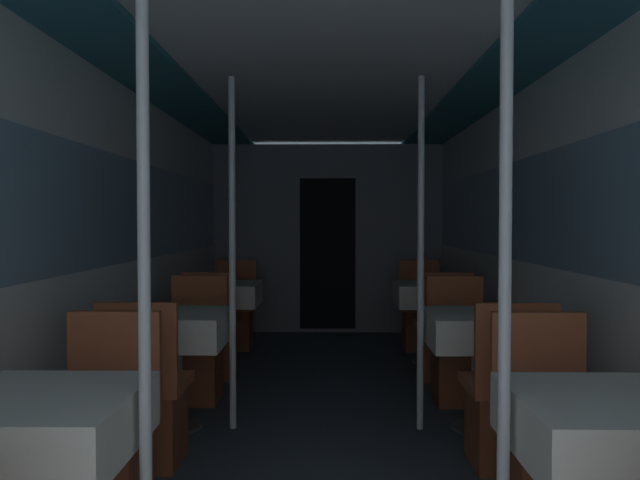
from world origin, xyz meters
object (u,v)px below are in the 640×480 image
(chair_left_far_2, at_px, (234,321))
(support_pole_right_0, at_px, (505,284))
(chair_right_near_1, at_px, (507,414))
(chair_right_far_1, at_px, (459,362))
(dining_table_left_2, at_px, (224,296))
(chair_right_near_2, at_px, (443,344))
(dining_table_right_1, at_px, (479,332))
(support_pole_left_1, at_px, (232,254))
(support_pole_left_0, at_px, (144,283))
(chair_left_near_1, at_px, (147,412))
(dining_table_left_0, at_px, (35,431))
(dining_table_left_1, at_px, (174,332))
(chair_left_far_1, at_px, (195,361))
(chair_left_near_2, at_px, (212,344))
(dining_table_right_2, at_px, (431,297))
(chair_right_far_2, at_px, (421,321))
(chair_right_far_0, at_px, (550,461))
(dining_table_right_0, at_px, (617,434))
(chair_left_far_0, at_px, (102,458))

(chair_left_far_2, distance_m, support_pole_right_0, 4.58)
(chair_right_near_1, distance_m, chair_right_far_1, 1.19)
(dining_table_left_2, distance_m, chair_right_far_1, 2.27)
(chair_right_near_2, bearing_deg, dining_table_right_1, -90.00)
(support_pole_left_1, bearing_deg, support_pole_left_0, -90.00)
(chair_left_near_1, bearing_deg, dining_table_left_0, -90.00)
(dining_table_left_1, height_order, chair_left_far_1, chair_left_far_1)
(chair_left_far_2, bearing_deg, chair_left_far_1, 90.00)
(chair_left_near_2, distance_m, chair_right_near_2, 1.88)
(dining_table_left_2, bearing_deg, support_pole_left_1, -78.78)
(support_pole_left_0, height_order, dining_table_right_2, support_pole_left_0)
(chair_right_far_2, bearing_deg, chair_right_far_1, 90.00)
(chair_right_far_0, distance_m, chair_right_far_1, 1.83)
(dining_table_left_1, xyz_separation_m, chair_right_near_2, (1.88, 1.23, -0.32))
(dining_table_right_0, bearing_deg, chair_left_far_0, 162.47)
(chair_right_far_1, bearing_deg, chair_right_far_2, -90.00)
(chair_left_far_1, distance_m, dining_table_right_1, 2.00)
(chair_right_near_1, distance_m, chair_right_far_2, 3.01)
(support_pole_left_1, xyz_separation_m, chair_right_near_1, (1.52, -0.59, -0.80))
(support_pole_right_0, height_order, chair_right_far_1, support_pole_right_0)
(chair_right_far_0, bearing_deg, support_pole_left_0, 21.36)
(dining_table_right_1, bearing_deg, chair_left_far_2, 127.86)
(support_pole_left_1, xyz_separation_m, support_pole_right_0, (1.16, -1.83, 0.00))
(dining_table_left_0, height_order, chair_right_near_1, chair_right_near_1)
(support_pole_left_0, bearing_deg, chair_left_far_0, 121.35)
(support_pole_left_1, relative_size, dining_table_right_0, 3.01)
(dining_table_left_1, height_order, chair_left_near_2, chair_left_near_2)
(dining_table_left_2, xyz_separation_m, chair_right_near_1, (1.88, -2.42, -0.32))
(support_pole_left_0, bearing_deg, dining_table_left_0, 180.00)
(support_pole_right_0, xyz_separation_m, chair_right_far_1, (0.36, 2.42, -0.80))
(support_pole_left_0, xyz_separation_m, chair_left_near_1, (-0.36, 1.23, -0.80))
(chair_left_far_0, height_order, support_pole_right_0, support_pole_right_0)
(chair_left_far_0, height_order, dining_table_right_0, chair_left_far_0)
(dining_table_right_1, relative_size, chair_right_near_1, 0.82)
(chair_left_far_1, xyz_separation_m, chair_right_far_2, (1.88, 1.83, 0.00))
(chair_left_near_2, bearing_deg, support_pole_right_0, -63.57)
(chair_left_far_1, distance_m, dining_table_left_2, 1.27)
(dining_table_right_1, bearing_deg, dining_table_right_0, -90.00)
(support_pole_right_0, bearing_deg, chair_left_far_2, 109.69)
(chair_left_near_1, height_order, chair_left_near_2, same)
(dining_table_left_0, bearing_deg, dining_table_right_1, 44.14)
(chair_right_far_0, bearing_deg, chair_left_near_1, -18.71)
(dining_table_left_2, bearing_deg, dining_table_right_1, -44.14)
(chair_left_far_0, bearing_deg, dining_table_left_2, -90.00)
(support_pole_left_0, height_order, dining_table_right_0, support_pole_left_0)
(chair_left_far_0, height_order, chair_left_near_1, same)
(dining_table_left_0, relative_size, support_pole_left_1, 0.33)
(chair_left_near_1, height_order, dining_table_right_0, chair_left_near_1)
(chair_left_far_1, xyz_separation_m, dining_table_right_2, (1.88, 1.23, 0.32))
(chair_left_near_1, xyz_separation_m, dining_table_right_2, (1.88, 2.42, 0.32))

